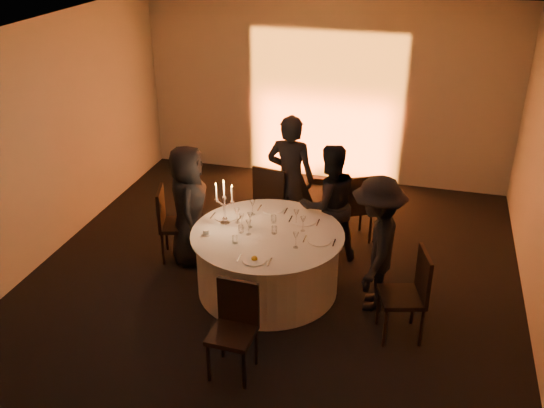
% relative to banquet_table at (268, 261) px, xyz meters
% --- Properties ---
extents(floor, '(7.00, 7.00, 0.00)m').
position_rel_banquet_table_xyz_m(floor, '(0.00, 0.00, -0.38)').
color(floor, black).
rests_on(floor, ground).
extents(ceiling, '(7.00, 7.00, 0.00)m').
position_rel_banquet_table_xyz_m(ceiling, '(0.00, 0.00, 2.62)').
color(ceiling, silver).
rests_on(ceiling, wall_back).
extents(wall_back, '(7.00, 0.00, 7.00)m').
position_rel_banquet_table_xyz_m(wall_back, '(0.00, 3.50, 1.12)').
color(wall_back, beige).
rests_on(wall_back, floor).
extents(wall_front, '(7.00, 0.00, 7.00)m').
position_rel_banquet_table_xyz_m(wall_front, '(0.00, -3.50, 1.12)').
color(wall_front, beige).
rests_on(wall_front, floor).
extents(wall_left, '(0.00, 7.00, 7.00)m').
position_rel_banquet_table_xyz_m(wall_left, '(-3.00, 0.00, 1.12)').
color(wall_left, beige).
rests_on(wall_left, floor).
extents(uplighter_fixture, '(0.25, 0.12, 0.10)m').
position_rel_banquet_table_xyz_m(uplighter_fixture, '(0.00, 3.20, -0.33)').
color(uplighter_fixture, black).
rests_on(uplighter_fixture, floor).
extents(banquet_table, '(1.80, 1.80, 0.77)m').
position_rel_banquet_table_xyz_m(banquet_table, '(0.00, 0.00, 0.00)').
color(banquet_table, black).
rests_on(banquet_table, floor).
extents(chair_left, '(0.54, 0.54, 0.99)m').
position_rel_banquet_table_xyz_m(chair_left, '(-1.40, 0.38, 0.17)').
color(chair_left, black).
rests_on(chair_left, floor).
extents(chair_back_left, '(0.55, 0.55, 1.06)m').
position_rel_banquet_table_xyz_m(chair_back_left, '(-0.29, 1.28, 0.22)').
color(chair_back_left, black).
rests_on(chair_back_left, floor).
extents(chair_back_right, '(0.60, 0.60, 1.01)m').
position_rel_banquet_table_xyz_m(chair_back_right, '(0.84, 1.42, 0.19)').
color(chair_back_right, black).
rests_on(chair_back_right, floor).
extents(chair_right, '(0.56, 0.56, 1.03)m').
position_rel_banquet_table_xyz_m(chair_right, '(1.69, -0.46, 0.20)').
color(chair_right, black).
rests_on(chair_right, floor).
extents(chair_front, '(0.44, 0.44, 0.97)m').
position_rel_banquet_table_xyz_m(chair_front, '(0.07, -1.43, 0.16)').
color(chair_front, black).
rests_on(chair_front, floor).
extents(guest_left, '(0.72, 0.90, 1.59)m').
position_rel_banquet_table_xyz_m(guest_left, '(-1.14, 0.38, 0.41)').
color(guest_left, black).
rests_on(guest_left, floor).
extents(guest_back_left, '(0.67, 0.45, 1.78)m').
position_rel_banquet_table_xyz_m(guest_back_left, '(-0.05, 1.32, 0.51)').
color(guest_back_left, black).
rests_on(guest_back_left, floor).
extents(guest_back_right, '(0.98, 0.93, 1.60)m').
position_rel_banquet_table_xyz_m(guest_back_right, '(0.56, 0.87, 0.41)').
color(guest_back_right, black).
rests_on(guest_back_right, floor).
extents(guest_right, '(0.60, 1.05, 1.62)m').
position_rel_banquet_table_xyz_m(guest_right, '(1.26, -0.00, 0.42)').
color(guest_right, black).
rests_on(guest_right, floor).
extents(plate_left, '(0.36, 0.28, 0.01)m').
position_rel_banquet_table_xyz_m(plate_left, '(-0.59, 0.24, 0.39)').
color(plate_left, white).
rests_on(plate_left, banquet_table).
extents(plate_back_left, '(0.36, 0.27, 0.01)m').
position_rel_banquet_table_xyz_m(plate_back_left, '(-0.10, 0.59, 0.39)').
color(plate_back_left, white).
rests_on(plate_back_left, banquet_table).
extents(plate_back_right, '(0.35, 0.30, 0.01)m').
position_rel_banquet_table_xyz_m(plate_back_right, '(0.35, 0.40, 0.39)').
color(plate_back_right, white).
rests_on(plate_back_right, banquet_table).
extents(plate_right, '(0.36, 0.27, 0.01)m').
position_rel_banquet_table_xyz_m(plate_right, '(0.62, -0.03, 0.39)').
color(plate_right, white).
rests_on(plate_right, banquet_table).
extents(plate_front, '(0.36, 0.27, 0.08)m').
position_rel_banquet_table_xyz_m(plate_front, '(0.03, -0.62, 0.40)').
color(plate_front, white).
rests_on(plate_front, banquet_table).
extents(coffee_cup, '(0.11, 0.11, 0.07)m').
position_rel_banquet_table_xyz_m(coffee_cup, '(-0.67, -0.23, 0.42)').
color(coffee_cup, white).
rests_on(coffee_cup, banquet_table).
extents(candelabra, '(0.24, 0.12, 0.58)m').
position_rel_banquet_table_xyz_m(candelabra, '(-0.55, 0.08, 0.59)').
color(candelabra, white).
rests_on(candelabra, banquet_table).
extents(wine_glass_a, '(0.07, 0.07, 0.19)m').
position_rel_banquet_table_xyz_m(wine_glass_a, '(0.39, -0.24, 0.52)').
color(wine_glass_a, white).
rests_on(wine_glass_a, banquet_table).
extents(wine_glass_b, '(0.07, 0.07, 0.19)m').
position_rel_banquet_table_xyz_m(wine_glass_b, '(0.27, 0.30, 0.52)').
color(wine_glass_b, white).
rests_on(wine_glass_b, banquet_table).
extents(wine_glass_c, '(0.07, 0.07, 0.19)m').
position_rel_banquet_table_xyz_m(wine_glass_c, '(-0.23, 0.08, 0.52)').
color(wine_glass_c, white).
rests_on(wine_glass_c, banquet_table).
extents(wine_glass_d, '(0.07, 0.07, 0.19)m').
position_rel_banquet_table_xyz_m(wine_glass_d, '(-0.42, 0.14, 0.52)').
color(wine_glass_d, white).
rests_on(wine_glass_d, banquet_table).
extents(wine_glass_e, '(0.07, 0.07, 0.19)m').
position_rel_banquet_table_xyz_m(wine_glass_e, '(-0.30, 0.40, 0.52)').
color(wine_glass_e, white).
rests_on(wine_glass_e, banquet_table).
extents(wine_glass_f, '(0.07, 0.07, 0.19)m').
position_rel_banquet_table_xyz_m(wine_glass_f, '(-0.32, 0.03, 0.52)').
color(wine_glass_f, white).
rests_on(wine_glass_f, banquet_table).
extents(wine_glass_g, '(0.07, 0.07, 0.19)m').
position_rel_banquet_table_xyz_m(wine_glass_g, '(0.39, 0.15, 0.52)').
color(wine_glass_g, white).
rests_on(wine_glass_g, banquet_table).
extents(wine_glass_h, '(0.07, 0.07, 0.19)m').
position_rel_banquet_table_xyz_m(wine_glass_h, '(-0.20, -0.09, 0.52)').
color(wine_glass_h, white).
rests_on(wine_glass_h, banquet_table).
extents(tumbler_a, '(0.07, 0.07, 0.09)m').
position_rel_banquet_table_xyz_m(tumbler_a, '(-0.30, -0.07, 0.43)').
color(tumbler_a, white).
rests_on(tumbler_a, banquet_table).
extents(tumbler_b, '(0.07, 0.07, 0.09)m').
position_rel_banquet_table_xyz_m(tumbler_b, '(-0.29, -0.32, 0.43)').
color(tumbler_b, white).
rests_on(tumbler_b, banquet_table).
extents(tumbler_c, '(0.07, 0.07, 0.09)m').
position_rel_banquet_table_xyz_m(tumbler_c, '(0.00, 0.27, 0.43)').
color(tumbler_c, white).
rests_on(tumbler_c, banquet_table).
extents(tumbler_d, '(0.07, 0.07, 0.09)m').
position_rel_banquet_table_xyz_m(tumbler_d, '(0.08, 0.01, 0.43)').
color(tumbler_d, white).
rests_on(tumbler_d, banquet_table).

